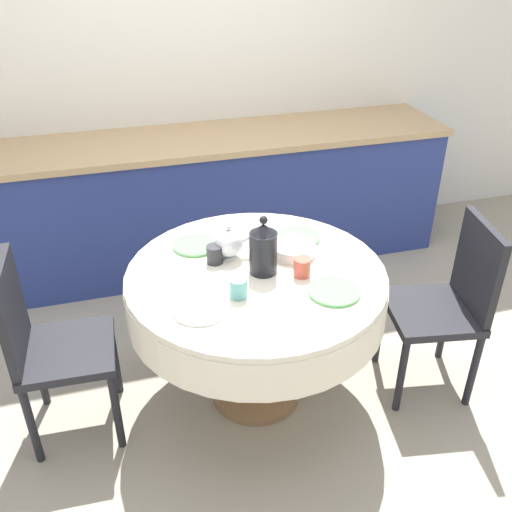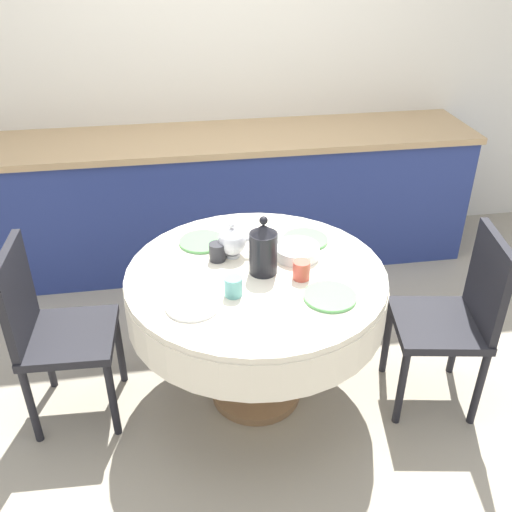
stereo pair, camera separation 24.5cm
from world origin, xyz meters
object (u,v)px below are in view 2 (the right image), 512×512
object	(u,v)px
coffee_carafe	(263,249)
teapot	(232,241)
chair_right	(50,327)
chair_left	(457,313)

from	to	relation	value
coffee_carafe	teapot	bearing A→B (deg)	125.98
chair_right	teapot	distance (m)	0.89
chair_left	teapot	distance (m)	1.08
chair_left	chair_right	bearing A→B (deg)	93.61
coffee_carafe	chair_right	bearing A→B (deg)	177.20
coffee_carafe	teapot	distance (m)	0.20
chair_left	coffee_carafe	world-z (taller)	coffee_carafe
chair_left	coffee_carafe	distance (m)	0.95
chair_left	teapot	xyz separation A→B (m)	(-0.99, 0.31, 0.30)
chair_right	coffee_carafe	size ratio (longest dim) A/B	3.32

